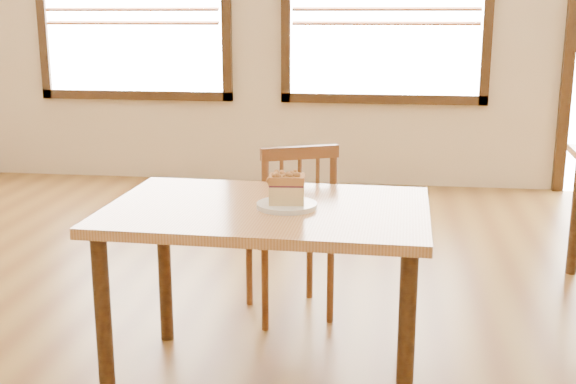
# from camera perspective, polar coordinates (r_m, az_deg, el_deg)

# --- Properties ---
(cafe_table_main) EXTENTS (1.25, 0.85, 0.75)m
(cafe_table_main) POSITION_cam_1_polar(r_m,az_deg,el_deg) (2.79, -1.64, -3.01)
(cafe_table_main) COLOR tan
(cafe_table_main) RESTS_ON ground
(cafe_chair_main) EXTENTS (0.53, 0.53, 0.89)m
(cafe_chair_main) POSITION_cam_1_polar(r_m,az_deg,el_deg) (3.51, 0.23, -2.95)
(cafe_chair_main) COLOR brown
(cafe_chair_main) RESTS_ON ground
(plate) EXTENTS (0.23, 0.23, 0.02)m
(plate) POSITION_cam_1_polar(r_m,az_deg,el_deg) (2.74, -0.09, -1.08)
(plate) COLOR white
(plate) RESTS_ON cafe_table_main
(cake_slice) EXTENTS (0.15, 0.11, 0.13)m
(cake_slice) POSITION_cam_1_polar(r_m,az_deg,el_deg) (2.72, -0.11, 0.34)
(cake_slice) COLOR #F4CC8A
(cake_slice) RESTS_ON plate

